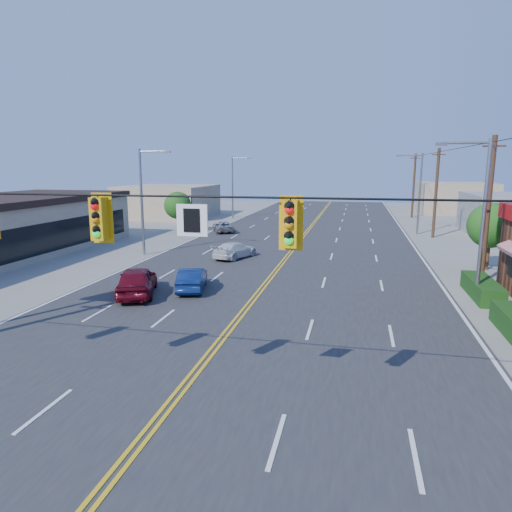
% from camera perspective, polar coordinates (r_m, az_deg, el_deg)
% --- Properties ---
extents(ground, '(160.00, 160.00, 0.00)m').
position_cam_1_polar(ground, '(12.99, -12.60, -20.11)').
color(ground, gray).
rests_on(ground, ground).
extents(road, '(20.00, 120.00, 0.06)m').
position_cam_1_polar(road, '(31.12, 3.03, -1.26)').
color(road, '#2D2D30').
rests_on(road, ground).
extents(signal_span, '(24.32, 0.34, 9.00)m').
position_cam_1_polar(signal_span, '(11.34, -14.18, 1.68)').
color(signal_span, '#47301E').
rests_on(signal_span, ground).
extents(streetlight_se, '(2.55, 0.25, 8.00)m').
position_cam_1_polar(streetlight_se, '(24.80, 26.17, 4.96)').
color(streetlight_se, gray).
rests_on(streetlight_se, ground).
extents(streetlight_ne, '(2.55, 0.25, 8.00)m').
position_cam_1_polar(streetlight_ne, '(48.40, 19.57, 7.89)').
color(streetlight_ne, gray).
rests_on(streetlight_ne, ground).
extents(streetlight_sw, '(2.55, 0.25, 8.00)m').
position_cam_1_polar(streetlight_sw, '(35.72, -13.82, 7.30)').
color(streetlight_sw, gray).
rests_on(streetlight_sw, ground).
extents(streetlight_nw, '(2.55, 0.25, 8.00)m').
position_cam_1_polar(streetlight_nw, '(60.13, -2.77, 9.01)').
color(streetlight_nw, gray).
rests_on(streetlight_nw, ground).
extents(utility_pole_near, '(0.28, 0.28, 8.40)m').
position_cam_1_polar(utility_pole_near, '(29.03, 27.00, 4.99)').
color(utility_pole_near, '#47301E').
rests_on(utility_pole_near, ground).
extents(utility_pole_mid, '(0.28, 0.28, 8.40)m').
position_cam_1_polar(utility_pole_mid, '(46.63, 21.57, 7.27)').
color(utility_pole_mid, '#47301E').
rests_on(utility_pole_mid, ground).
extents(utility_pole_far, '(0.28, 0.28, 8.40)m').
position_cam_1_polar(utility_pole_far, '(64.46, 19.11, 8.28)').
color(utility_pole_far, '#47301E').
rests_on(utility_pole_far, ground).
extents(tree_kfc_rear, '(2.94, 2.94, 4.41)m').
position_cam_1_polar(tree_kfc_rear, '(33.34, 27.29, 3.41)').
color(tree_kfc_rear, '#47301E').
rests_on(tree_kfc_rear, ground).
extents(tree_west, '(2.80, 2.80, 4.20)m').
position_cam_1_polar(tree_west, '(47.67, -9.76, 6.25)').
color(tree_west, '#47301E').
rests_on(tree_west, ground).
extents(bld_west_far, '(11.00, 12.00, 4.20)m').
position_cam_1_polar(bld_west_far, '(63.29, -10.87, 6.74)').
color(bld_west_far, tan).
rests_on(bld_west_far, ground).
extents(bld_east_far, '(10.00, 10.00, 4.40)m').
position_cam_1_polar(bld_east_far, '(73.50, 23.62, 6.67)').
color(bld_east_far, tan).
rests_on(bld_east_far, ground).
extents(car_magenta, '(3.21, 4.84, 1.53)m').
position_cam_1_polar(car_magenta, '(24.64, -14.65, -3.15)').
color(car_magenta, maroon).
rests_on(car_magenta, ground).
extents(car_blue, '(2.11, 3.93, 1.23)m').
position_cam_1_polar(car_blue, '(25.13, -7.99, -2.97)').
color(car_blue, navy).
rests_on(car_blue, ground).
extents(car_white, '(2.98, 4.37, 1.17)m').
position_cam_1_polar(car_white, '(33.63, -2.64, 0.64)').
color(car_white, silver).
rests_on(car_white, ground).
extents(car_silver, '(3.33, 4.39, 1.11)m').
position_cam_1_polar(car_silver, '(47.25, -4.13, 3.61)').
color(car_silver, '#9A9B9F').
rests_on(car_silver, ground).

